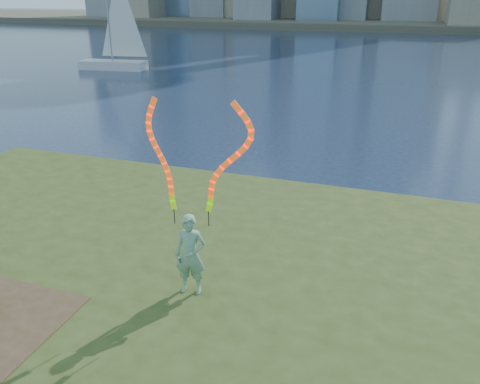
% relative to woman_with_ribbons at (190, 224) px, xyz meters
% --- Properties ---
extents(ground, '(320.00, 320.00, 0.00)m').
position_rel_woman_with_ribbons_xyz_m(ground, '(-1.08, 0.85, -2.22)').
color(ground, '#1B2844').
rests_on(ground, ground).
extents(grassy_knoll, '(20.00, 18.00, 0.80)m').
position_rel_woman_with_ribbons_xyz_m(grassy_knoll, '(-1.08, -1.45, -1.88)').
color(grassy_knoll, '#354318').
rests_on(grassy_knoll, ground).
extents(far_shore, '(320.00, 40.00, 1.20)m').
position_rel_woman_with_ribbons_xyz_m(far_shore, '(-1.08, 95.85, -1.62)').
color(far_shore, '#494435').
rests_on(far_shore, ground).
extents(woman_with_ribbons, '(2.00, 0.54, 3.97)m').
position_rel_woman_with_ribbons_xyz_m(woman_with_ribbons, '(0.00, 0.00, 0.00)').
color(woman_with_ribbons, '#1C6A3A').
rests_on(woman_with_ribbons, grassy_knoll).
extents(sailboat, '(6.01, 2.50, 9.01)m').
position_rel_woman_with_ribbons_xyz_m(sailboat, '(-19.73, 28.18, -0.67)').
color(sailboat, silver).
rests_on(sailboat, ground).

